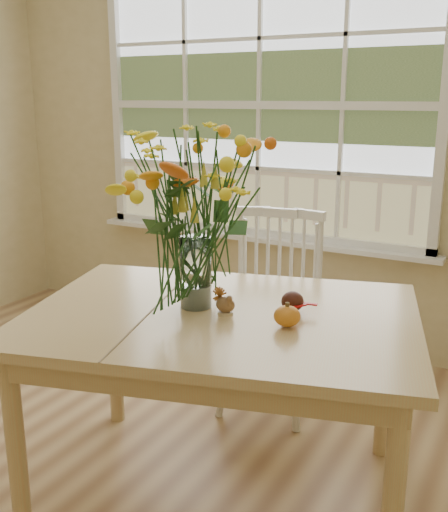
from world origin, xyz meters
The scene contains 8 objects.
wall_back centered at (0.00, 2.25, 1.35)m, with size 4.00×0.02×2.70m, color #C7B67F.
window centered at (0.00, 2.21, 1.53)m, with size 2.42×0.12×1.74m.
dining_table centered at (0.64, 0.58, 0.70)m, with size 1.72×1.42×0.80m.
windsor_chair centered at (0.49, 1.40, 0.57)m, with size 0.54×0.52×1.02m.
flower_vase centered at (0.51, 0.58, 1.22)m, with size 0.59×0.59×0.70m.
pumpkin centered at (0.92, 0.55, 0.83)m, with size 0.10×0.10×0.08m, color #C06816.
turkey_figurine centered at (0.66, 0.56, 0.84)m, with size 0.08×0.06×0.09m.
dark_gourd centered at (0.87, 0.71, 0.84)m, with size 0.13×0.11×0.08m.
Camera 1 is at (1.69, -1.33, 1.60)m, focal length 42.00 mm.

